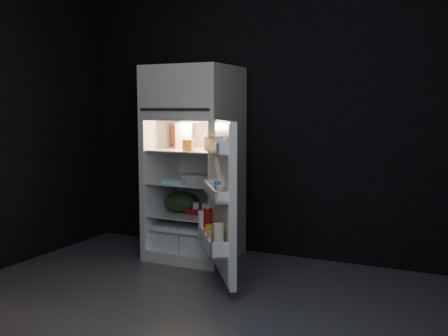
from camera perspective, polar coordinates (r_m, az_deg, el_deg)
The scene contains 17 objects.
floor at distance 3.68m, azimuth -3.88°, elevation -15.92°, with size 4.00×3.40×0.00m, color #4B4B50.
wall_back at distance 4.95m, azimuth 5.70°, elevation 5.91°, with size 4.00×0.00×2.70m, color black.
refrigerator at distance 4.89m, azimuth -3.16°, elevation 1.30°, with size 0.76×0.71×1.78m.
fridge_door at distance 4.06m, azimuth -0.36°, elevation -3.64°, with size 0.57×0.70×1.22m.
milk_jug at distance 4.89m, azimuth -4.35°, elevation 3.53°, with size 0.15×0.15×0.24m, color white.
mayo_jar at distance 4.84m, azimuth -1.54°, elevation 2.91°, with size 0.11×0.11×0.14m, color #215FB4.
jam_jar at distance 4.71m, azimuth -0.65°, elevation 2.76°, with size 0.11×0.11×0.13m, color black.
amber_bottle at distance 5.10m, azimuth -5.36°, elevation 3.53°, with size 0.07×0.07×0.22m, color #B94A1D.
small_carton at distance 4.64m, azimuth -3.88°, elevation 2.50°, with size 0.09×0.07×0.10m, color orange.
egg_carton at distance 4.78m, azimuth -3.03°, elevation -1.17°, with size 0.26×0.10×0.07m, color gray.
pie at distance 4.96m, azimuth -3.76°, elevation -1.08°, with size 0.30×0.30×0.04m, color tan.
flat_package at distance 4.72m, azimuth -5.53°, elevation -1.49°, with size 0.19×0.09×0.04m, color #93CCE4.
wrapped_pkg at distance 4.96m, azimuth -0.87°, elevation -1.00°, with size 0.12×0.10×0.05m, color beige.
produce_bag at distance 4.96m, azimuth -4.60°, elevation -3.67°, with size 0.33×0.28×0.20m, color #193815.
yogurt_tray at distance 4.85m, azimuth -2.45°, elevation -4.77°, with size 0.27×0.15×0.05m, color #9D0D12.
small_can_red at distance 5.01m, azimuth -1.26°, elevation -4.17°, with size 0.06×0.06×0.09m, color #9D0D12.
small_can_silver at distance 4.95m, azimuth -0.66°, elevation -4.30°, with size 0.07×0.07×0.09m, color silver.
Camera 1 is at (1.67, -2.96, 1.41)m, focal length 42.00 mm.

